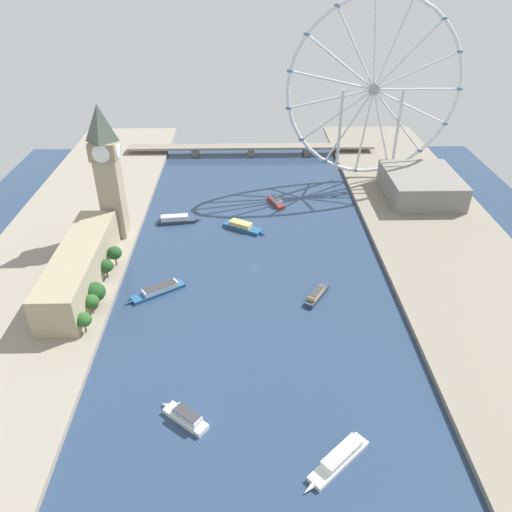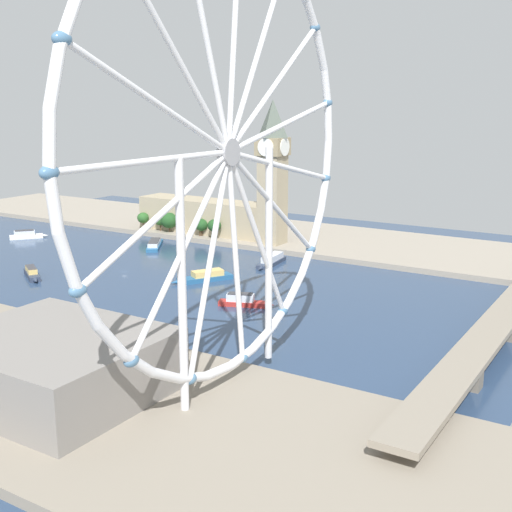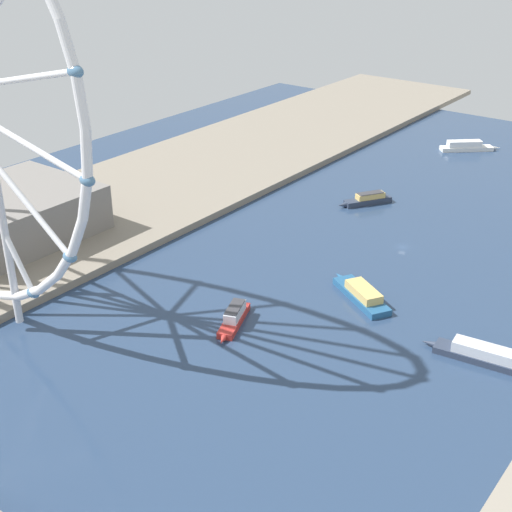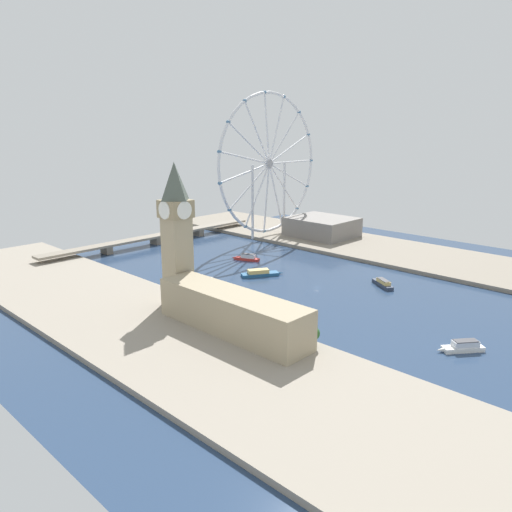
% 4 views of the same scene
% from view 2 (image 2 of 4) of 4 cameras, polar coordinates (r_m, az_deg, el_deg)
% --- Properties ---
extents(ground_plane, '(414.03, 414.03, 0.00)m').
position_cam_2_polar(ground_plane, '(354.47, -11.18, -1.32)').
color(ground_plane, navy).
extents(riverbank_left, '(90.00, 520.00, 3.00)m').
position_cam_2_polar(riverbank_left, '(448.55, -0.55, 2.16)').
color(riverbank_left, gray).
rests_on(riverbank_left, ground_plane).
extents(clock_tower, '(16.83, 16.83, 84.76)m').
position_cam_2_polar(clock_tower, '(395.42, 1.42, 7.33)').
color(clock_tower, tan).
rests_on(clock_tower, riverbank_left).
extents(parliament_block, '(22.00, 94.22, 21.21)m').
position_cam_2_polar(parliament_block, '(436.53, -4.33, 3.43)').
color(parliament_block, tan).
rests_on(parliament_block, riverbank_left).
extents(tree_row_embankment, '(12.01, 67.90, 12.77)m').
position_cam_2_polar(tree_row_embankment, '(433.54, -6.53, 2.91)').
color(tree_row_embankment, '#513823').
rests_on(tree_row_embankment, riverbank_left).
extents(ferris_wheel, '(133.53, 3.20, 136.04)m').
position_cam_2_polar(ferris_wheel, '(191.59, -2.37, 8.71)').
color(ferris_wheel, silver).
rests_on(ferris_wheel, riverbank_right).
extents(riverside_hall, '(51.55, 59.76, 18.01)m').
position_cam_2_polar(riverside_hall, '(205.91, -16.92, -8.83)').
color(riverside_hall, gray).
rests_on(riverside_hall, riverbank_right).
extents(river_bridge, '(226.03, 12.59, 8.48)m').
position_cam_2_polar(river_bridge, '(266.50, 20.18, -5.24)').
color(river_bridge, gray).
rests_on(river_bridge, ground_plane).
extents(tour_boat_1, '(30.08, 20.75, 5.15)m').
position_cam_2_polar(tour_boat_1, '(330.76, -4.39, -1.77)').
color(tour_boat_1, '#235684').
rests_on(tour_boat_1, ground_plane).
extents(tour_boat_2, '(16.99, 24.04, 5.28)m').
position_cam_2_polar(tour_boat_2, '(354.19, -18.60, -1.42)').
color(tour_boat_2, '#2D384C').
rests_on(tour_boat_2, ground_plane).
extents(tour_boat_3, '(12.44, 24.11, 5.72)m').
position_cam_2_polar(tour_boat_3, '(289.92, -1.13, -3.85)').
color(tour_boat_3, '#B22D28').
rests_on(tour_boat_3, ground_plane).
extents(tour_boat_4, '(21.33, 18.18, 5.59)m').
position_cam_2_polar(tour_boat_4, '(455.61, -19.03, 1.71)').
color(tour_boat_4, white).
rests_on(tour_boat_4, ground_plane).
extents(tour_boat_5, '(32.33, 23.51, 4.48)m').
position_cam_2_polar(tour_boat_5, '(409.94, -8.65, 1.01)').
color(tour_boat_5, '#235684').
rests_on(tour_boat_5, ground_plane).
extents(tour_boat_6, '(31.26, 9.63, 5.30)m').
position_cam_2_polar(tour_boat_6, '(362.25, 1.33, -0.38)').
color(tour_boat_6, '#2D384C').
rests_on(tour_boat_6, ground_plane).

